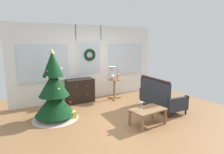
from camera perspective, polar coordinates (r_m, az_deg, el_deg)
ground_plane at (r=5.29m, az=2.55°, el=-11.71°), size 6.76×6.76×0.00m
back_wall_with_door at (r=6.79m, az=-6.83°, el=4.32°), size 5.20×0.19×2.55m
christmas_tree at (r=5.18m, az=-16.73°, el=-4.85°), size 1.18×1.18×1.83m
dresser_cabinet at (r=6.51m, az=-9.42°, el=-3.99°), size 0.92×0.47×0.78m
settee_sofa at (r=5.92m, az=13.80°, el=-5.75°), size 0.81×1.47×0.96m
side_table at (r=6.73m, az=0.70°, el=-2.36°), size 0.50×0.48×0.71m
table_lamp at (r=6.65m, az=0.09°, el=1.79°), size 0.28×0.28×0.44m
flower_vase at (r=6.67m, az=1.71°, el=0.36°), size 0.11×0.10×0.35m
coffee_table at (r=4.80m, az=10.58°, el=-9.93°), size 0.88×0.58×0.39m
wine_glass at (r=4.66m, az=8.68°, el=-7.89°), size 0.08×0.08×0.20m
gift_box at (r=5.27m, az=-11.71°, el=-10.93°), size 0.19×0.17×0.19m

